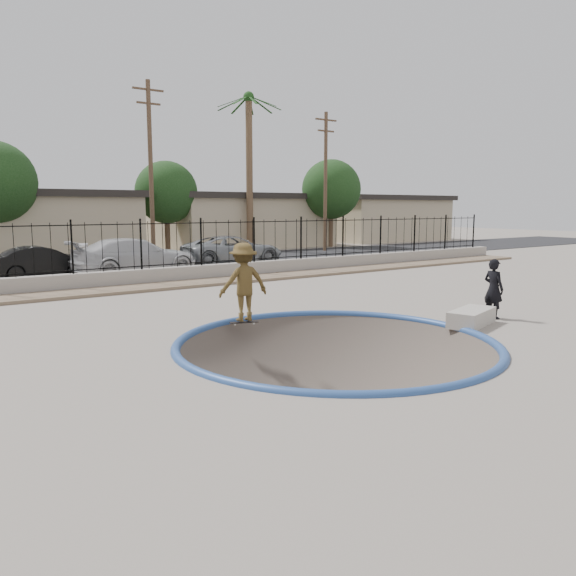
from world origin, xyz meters
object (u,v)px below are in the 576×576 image
at_px(videographer, 493,289).
at_px(car_c, 136,256).
at_px(car_d, 233,250).
at_px(concrete_ledge, 472,317).
at_px(skater, 244,286).
at_px(skateboard, 244,322).
at_px(car_b, 43,262).

bearing_deg(videographer, car_c, 19.25).
relative_size(car_c, car_d, 1.04).
relative_size(videographer, car_c, 0.29).
relative_size(concrete_ledge, car_d, 0.31).
xyz_separation_m(videographer, car_c, (-4.28, 14.67, 0.03)).
height_order(skater, skateboard, skater).
distance_m(skateboard, concrete_ledge, 5.70).
height_order(videographer, car_c, car_c).
height_order(concrete_ledge, car_d, car_d).
distance_m(skateboard, car_c, 11.63).
bearing_deg(concrete_ledge, car_c, 101.68).
height_order(skater, concrete_ledge, skater).
bearing_deg(concrete_ledge, car_b, 112.21).
height_order(skater, car_d, skater).
height_order(skater, car_b, skater).
height_order(car_b, car_d, car_d).
relative_size(skater, skateboard, 2.66).
height_order(skateboard, car_d, car_d).
bearing_deg(car_b, car_d, -90.35).
distance_m(skater, videographer, 6.58).
relative_size(car_b, car_d, 0.76).
relative_size(skater, concrete_ledge, 1.22).
distance_m(skater, car_c, 11.60).
relative_size(videographer, car_d, 0.31).
bearing_deg(concrete_ledge, videographer, 11.04).
height_order(skateboard, concrete_ledge, concrete_ledge).
bearing_deg(car_b, car_c, -111.94).
xyz_separation_m(videographer, car_d, (1.47, 16.27, -0.04)).
bearing_deg(skateboard, videographer, -8.31).
relative_size(skater, car_b, 0.50).
bearing_deg(skater, videographer, 160.24).
xyz_separation_m(skater, videographer, (5.77, -3.16, -0.19)).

